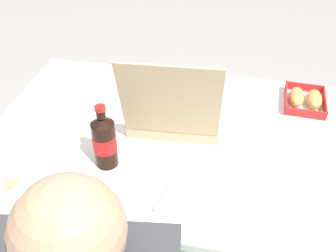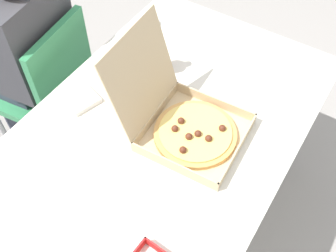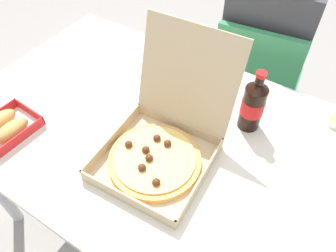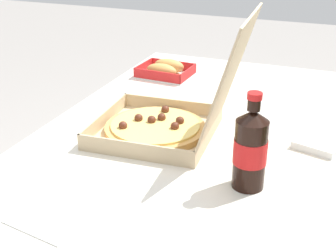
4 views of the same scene
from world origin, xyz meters
TOP-DOWN VIEW (x-y plane):
  - ground_plane at (0.00, 0.00)m, footprint 10.00×10.00m
  - dining_table at (0.00, 0.00)m, footprint 1.41×0.87m
  - chair at (0.10, 0.67)m, footprint 0.45×0.45m
  - diner_person at (0.09, 0.73)m, footprint 0.38×0.44m
  - pizza_box_open at (0.05, -0.08)m, footprint 0.34×0.42m
  - cola_bottle at (0.23, 0.18)m, footprint 0.07×0.07m
  - paper_menu at (0.45, -0.15)m, footprint 0.23×0.18m
  - napkin_pile at (-0.03, 0.31)m, footprint 0.14×0.14m
  - dipping_sauce_cup at (0.47, 0.34)m, footprint 0.06×0.06m

SIDE VIEW (x-z plane):
  - ground_plane at x=0.00m, z-range 0.00..0.00m
  - chair at x=0.10m, z-range 0.06..0.89m
  - dining_table at x=0.00m, z-range 0.29..1.00m
  - diner_person at x=0.09m, z-range 0.11..1.26m
  - paper_menu at x=0.45m, z-range 0.71..0.72m
  - napkin_pile at x=-0.03m, z-range 0.71..0.73m
  - dipping_sauce_cup at x=0.47m, z-range 0.71..0.73m
  - pizza_box_open at x=0.05m, z-range 0.59..0.93m
  - cola_bottle at x=0.23m, z-range 0.70..0.92m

